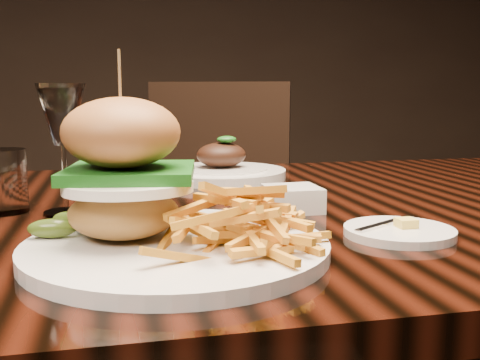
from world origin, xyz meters
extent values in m
plane|color=#4E392A|center=(0.00, 3.50, 1.40)|extent=(6.00, 0.00, 6.00)
cube|color=black|center=(0.00, 0.00, 0.73)|extent=(1.60, 0.90, 0.04)
cylinder|color=silver|center=(-0.11, -0.25, 0.76)|extent=(0.32, 0.32, 0.01)
ellipsoid|color=olive|center=(-0.17, -0.22, 0.79)|extent=(0.12, 0.12, 0.05)
ellipsoid|color=white|center=(-0.16, -0.24, 0.82)|extent=(0.13, 0.11, 0.01)
ellipsoid|color=orange|center=(-0.14, -0.26, 0.83)|extent=(0.03, 0.03, 0.01)
cube|color=#206E1B|center=(-0.17, -0.22, 0.83)|extent=(0.15, 0.14, 0.01)
ellipsoid|color=brown|center=(-0.17, -0.22, 0.88)|extent=(0.12, 0.12, 0.07)
cylinder|color=olive|center=(-0.17, -0.22, 0.91)|extent=(0.00, 0.00, 0.10)
ellipsoid|color=#324512|center=(-0.24, -0.21, 0.78)|extent=(0.05, 0.03, 0.02)
ellipsoid|color=#324512|center=(-0.22, -0.18, 0.78)|extent=(0.05, 0.04, 0.02)
cylinder|color=silver|center=(0.15, -0.23, 0.76)|extent=(0.13, 0.13, 0.01)
cube|color=#E9C84C|center=(0.16, -0.23, 0.77)|extent=(0.02, 0.02, 0.01)
cube|color=silver|center=(0.14, -0.21, 0.76)|extent=(0.10, 0.06, 0.00)
cube|color=silver|center=(0.07, -0.06, 0.77)|extent=(0.10, 0.10, 0.03)
cylinder|color=white|center=(-0.24, -0.02, 0.75)|extent=(0.06, 0.06, 0.00)
cylinder|color=white|center=(-0.24, -0.02, 0.80)|extent=(0.01, 0.01, 0.09)
cone|color=white|center=(-0.24, -0.02, 0.89)|extent=(0.07, 0.07, 0.08)
cylinder|color=white|center=(-0.33, 0.01, 0.79)|extent=(0.07, 0.07, 0.09)
cylinder|color=silver|center=(0.03, 0.25, 0.76)|extent=(0.25, 0.25, 0.02)
cylinder|color=silver|center=(0.03, 0.25, 0.76)|extent=(0.18, 0.18, 0.02)
ellipsoid|color=black|center=(0.03, 0.25, 0.80)|extent=(0.10, 0.08, 0.05)
ellipsoid|color=#206E1B|center=(0.04, 0.25, 0.83)|extent=(0.04, 0.03, 0.01)
cube|color=black|center=(0.09, 0.80, 0.45)|extent=(0.59, 0.59, 0.06)
cube|color=black|center=(0.16, 1.00, 0.70)|extent=(0.45, 0.21, 0.50)
cylinder|color=black|center=(-0.16, 0.69, 0.23)|extent=(0.04, 0.04, 0.45)
cylinder|color=black|center=(0.20, 0.55, 0.23)|extent=(0.04, 0.04, 0.45)
cylinder|color=black|center=(-0.02, 1.05, 0.23)|extent=(0.04, 0.04, 0.45)
cylinder|color=black|center=(0.33, 0.91, 0.23)|extent=(0.04, 0.04, 0.45)
camera|label=1|loc=(-0.17, -0.81, 0.92)|focal=42.00mm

